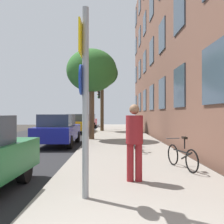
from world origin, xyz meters
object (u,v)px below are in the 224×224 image
object	(u,v)px
bicycle_2	(132,138)
car_1	(58,129)
tree_far	(102,74)
bicycle_0	(182,156)
car_2	(79,123)
car_3	(88,121)
tree_near	(92,71)
bicycle_1	(136,142)
pedestrian_0	(134,137)
traffic_light	(100,102)
sign_post	(84,90)
bicycle_3	(132,129)

from	to	relation	value
bicycle_2	car_1	world-z (taller)	car_1
tree_far	bicycle_2	distance (m)	11.58
bicycle_0	car_2	size ratio (longest dim) A/B	0.36
bicycle_2	car_3	xyz separation A→B (m)	(-3.67, 17.64, 0.37)
car_1	tree_near	bearing A→B (deg)	53.97
tree_near	bicycle_1	distance (m)	6.48
bicycle_1	bicycle_2	size ratio (longest dim) A/B	0.97
tree_far	pedestrian_0	bearing A→B (deg)	-85.60
traffic_light	pedestrian_0	world-z (taller)	traffic_light
tree_near	car_1	world-z (taller)	tree_near
car_1	car_3	world-z (taller)	same
sign_post	car_2	xyz separation A→B (m)	(-2.21, 16.64, -1.26)
tree_far	car_3	xyz separation A→B (m)	(-1.88, 7.25, -4.42)
bicycle_1	tree_near	bearing A→B (deg)	114.76
sign_post	car_3	xyz separation A→B (m)	(-2.12, 24.98, -1.27)
bicycle_2	car_1	bearing A→B (deg)	165.59
bicycle_3	pedestrian_0	size ratio (longest dim) A/B	0.93
traffic_light	car_2	world-z (taller)	traffic_light
traffic_light	tree_far	distance (m)	3.50
bicycle_1	car_2	bearing A→B (deg)	109.03
tree_far	bicycle_0	world-z (taller)	tree_far
bicycle_2	car_1	xyz separation A→B (m)	(-3.77, 0.97, 0.37)
pedestrian_0	sign_post	bearing A→B (deg)	-132.79
bicycle_2	car_3	size ratio (longest dim) A/B	0.41
sign_post	bicycle_3	world-z (taller)	sign_post
bicycle_1	car_1	size ratio (longest dim) A/B	0.39
bicycle_0	traffic_light	bearing A→B (deg)	99.61
tree_far	pedestrian_0	distance (m)	17.17
pedestrian_0	car_1	distance (m)	7.90
car_1	car_3	bearing A→B (deg)	89.65
traffic_light	bicycle_0	xyz separation A→B (m)	(3.02, -17.84, -2.32)
bicycle_0	car_2	bearing A→B (deg)	108.22
tree_near	car_2	xyz separation A→B (m)	(-1.57, 6.16, -3.42)
car_2	car_3	distance (m)	8.34
tree_far	car_2	size ratio (longest dim) A/B	1.43
sign_post	bicycle_0	world-z (taller)	sign_post
traffic_light	bicycle_1	size ratio (longest dim) A/B	2.37
car_1	car_2	world-z (taller)	same
tree_far	bicycle_3	xyz separation A→B (m)	(2.41, -3.73, -4.76)
bicycle_0	bicycle_3	size ratio (longest dim) A/B	0.99
sign_post	bicycle_3	size ratio (longest dim) A/B	2.13
tree_far	bicycle_3	size ratio (longest dim) A/B	3.90
tree_near	bicycle_2	world-z (taller)	tree_near
car_3	pedestrian_0	bearing A→B (deg)	-82.46
bicycle_0	pedestrian_0	xyz separation A→B (m)	(-1.45, -1.24, 0.65)
traffic_light	car_2	bearing A→B (deg)	-115.26
sign_post	tree_near	size ratio (longest dim) A/B	0.64
car_2	car_3	xyz separation A→B (m)	(0.09, 8.34, -0.00)
sign_post	car_3	size ratio (longest dim) A/B	0.84
traffic_light	car_1	distance (m)	12.17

